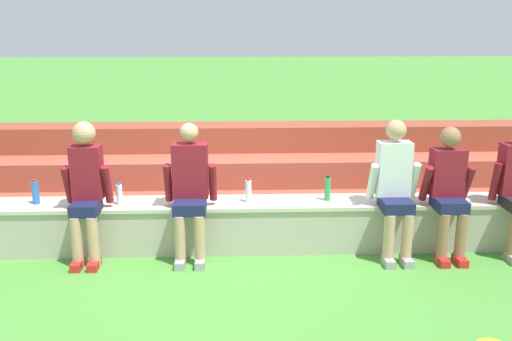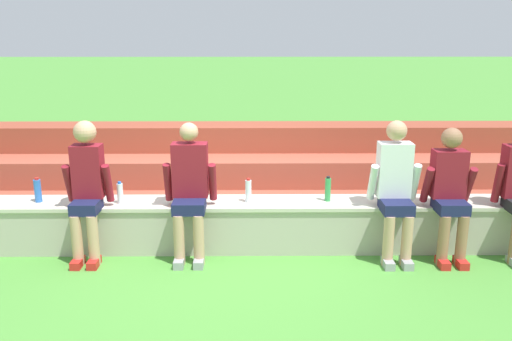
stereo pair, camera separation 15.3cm
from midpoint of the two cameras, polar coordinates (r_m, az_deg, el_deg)
The scene contains 11 objects.
ground_plane at distance 5.80m, azimuth -4.91°, elevation -9.10°, with size 80.00×80.00×0.00m, color #4C9338.
stone_seating_wall at distance 5.90m, azimuth -4.87°, elevation -5.66°, with size 7.48×0.50×0.54m.
brick_bleachers at distance 7.27m, azimuth -4.35°, elevation -0.63°, with size 9.35×1.65×1.05m.
person_left_of_center at distance 5.74m, azimuth -18.33°, elevation -1.73°, with size 0.48×0.54×1.45m.
person_center at distance 5.57m, azimuth -7.80°, elevation -1.85°, with size 0.55×0.55×1.42m.
person_right_of_center at distance 5.72m, azimuth 13.79°, elevation -1.57°, with size 0.52×0.57×1.45m.
person_far_right at distance 5.88m, azimuth 19.08°, elevation -1.85°, with size 0.52×0.54×1.38m.
water_bottle_near_right at distance 5.88m, azimuth -15.03°, elevation -2.46°, with size 0.06×0.06×0.24m.
water_bottle_center_gap at distance 6.19m, azimuth -23.04°, elevation -2.14°, with size 0.07×0.07×0.27m.
water_bottle_mid_left at distance 5.85m, azimuth 6.86°, elevation -1.93°, with size 0.06×0.06×0.28m.
water_bottle_near_left at distance 5.75m, azimuth -1.58°, elevation -2.17°, with size 0.07×0.07×0.26m.
Camera 1 is at (0.22, -5.29, 2.36)m, focal length 37.67 mm.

